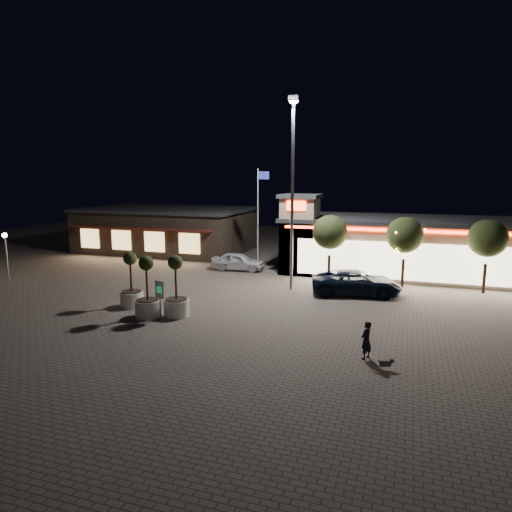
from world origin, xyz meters
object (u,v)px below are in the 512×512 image
(planter_left, at_px, (131,290))
(valet_sign, at_px, (160,293))
(white_sedan, at_px, (238,261))
(pickup_truck, at_px, (357,283))
(pedestrian, at_px, (366,340))
(planter_mid, at_px, (148,298))

(planter_left, xyz_separation_m, valet_sign, (2.83, -1.64, 0.45))
(white_sedan, xyz_separation_m, valet_sign, (0.71, -13.27, 0.73))
(white_sedan, distance_m, planter_left, 11.82)
(white_sedan, bearing_deg, pickup_truck, -120.94)
(pickup_truck, distance_m, white_sedan, 10.93)
(white_sedan, height_order, planter_left, planter_left)
(pedestrian, height_order, planter_left, planter_left)
(pickup_truck, distance_m, planter_left, 13.82)
(pickup_truck, height_order, pedestrian, pedestrian)
(white_sedan, relative_size, planter_left, 1.31)
(planter_left, relative_size, valet_sign, 1.56)
(pickup_truck, xyz_separation_m, planter_mid, (-10.06, -8.27, 0.24))
(white_sedan, distance_m, planter_mid, 13.00)
(planter_mid, bearing_deg, white_sedan, 89.08)
(pedestrian, xyz_separation_m, valet_sign, (-10.68, 1.86, 0.65))
(planter_mid, bearing_deg, pedestrian, -10.44)
(pickup_truck, height_order, planter_mid, planter_mid)
(white_sedan, height_order, pedestrian, pedestrian)
(white_sedan, bearing_deg, planter_mid, 173.77)
(pickup_truck, height_order, planter_left, planter_left)
(planter_left, bearing_deg, valet_sign, -30.13)
(pedestrian, relative_size, planter_left, 0.50)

